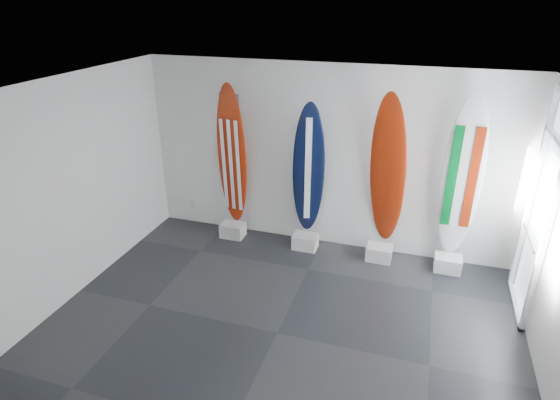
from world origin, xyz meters
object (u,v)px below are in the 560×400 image
(surfboard_swiss, at_px, (388,172))
(surfboard_italy, at_px, (462,177))
(surfboard_usa, at_px, (232,156))
(surfboard_navy, at_px, (309,170))

(surfboard_swiss, distance_m, surfboard_italy, 1.05)
(surfboard_usa, xyz_separation_m, surfboard_navy, (1.31, 0.00, -0.10))
(surfboard_usa, height_order, surfboard_navy, surfboard_usa)
(surfboard_navy, relative_size, surfboard_swiss, 0.90)
(surfboard_usa, height_order, surfboard_swiss, surfboard_swiss)
(surfboard_swiss, relative_size, surfboard_italy, 0.98)
(surfboard_navy, relative_size, surfboard_italy, 0.89)
(surfboard_swiss, bearing_deg, surfboard_navy, -165.92)
(surfboard_navy, height_order, surfboard_italy, surfboard_italy)
(surfboard_usa, bearing_deg, surfboard_italy, 8.11)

